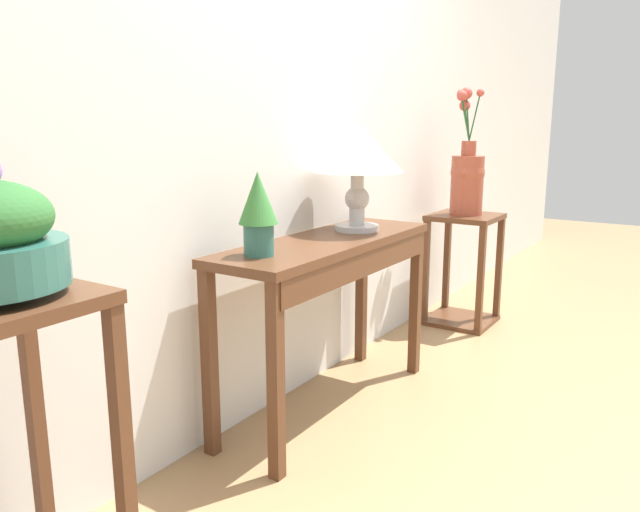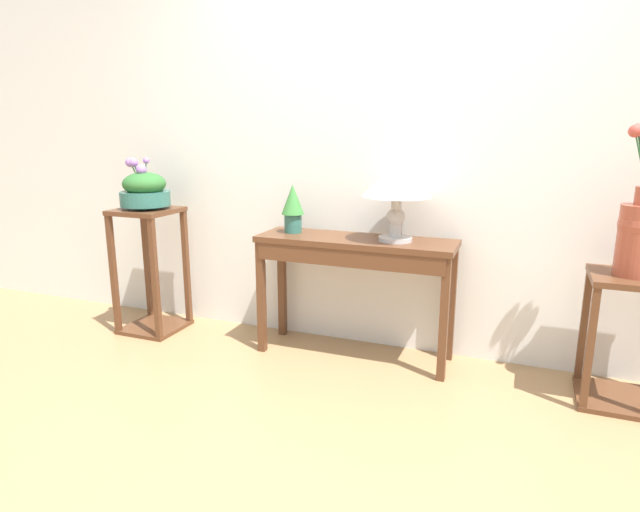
% 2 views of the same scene
% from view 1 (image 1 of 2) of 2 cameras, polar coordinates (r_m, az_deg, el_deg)
% --- Properties ---
extents(back_wall_with_art, '(9.00, 0.10, 2.80)m').
position_cam_1_polar(back_wall_with_art, '(2.69, -3.28, 16.53)').
color(back_wall_with_art, silver).
rests_on(back_wall_with_art, ground).
extents(console_table, '(1.17, 0.36, 0.74)m').
position_cam_1_polar(console_table, '(2.51, 1.14, -1.02)').
color(console_table, '#56331E').
rests_on(console_table, ground).
extents(table_lamp, '(0.39, 0.39, 0.46)m').
position_cam_1_polar(table_lamp, '(2.66, 3.50, 9.53)').
color(table_lamp, '#B7B7BC').
rests_on(table_lamp, console_table).
extents(potted_plant_on_console, '(0.14, 0.14, 0.30)m').
position_cam_1_polar(potted_plant_on_console, '(2.15, -5.75, 4.33)').
color(potted_plant_on_console, '#2D665B').
rests_on(potted_plant_on_console, console_table).
extents(pedestal_stand_left, '(0.38, 0.38, 0.85)m').
position_cam_1_polar(pedestal_stand_left, '(1.59, -26.67, -18.23)').
color(pedestal_stand_left, '#56331E').
rests_on(pedestal_stand_left, ground).
extents(pedestal_stand_right, '(0.38, 0.38, 0.67)m').
position_cam_1_polar(pedestal_stand_right, '(3.81, 13.07, -1.22)').
color(pedestal_stand_right, '#56331E').
rests_on(pedestal_stand_right, ground).
extents(flower_vase_tall_right, '(0.20, 0.20, 0.73)m').
position_cam_1_polar(flower_vase_tall_right, '(3.72, 13.47, 7.24)').
color(flower_vase_tall_right, '#9E4733').
rests_on(flower_vase_tall_right, pedestal_stand_right).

